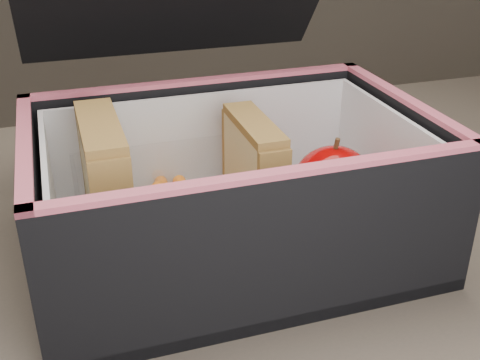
# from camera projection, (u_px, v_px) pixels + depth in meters

# --- Properties ---
(kitchen_table) EXTENTS (1.20, 0.80, 0.75)m
(kitchen_table) POSITION_uv_depth(u_px,v_px,m) (249.00, 352.00, 0.54)
(kitchen_table) COLOR brown
(kitchen_table) RESTS_ON ground
(lunch_bag) EXTENTS (0.32, 0.34, 0.28)m
(lunch_bag) POSITION_uv_depth(u_px,v_px,m) (230.00, 179.00, 0.50)
(lunch_bag) COLOR black
(lunch_bag) RESTS_ON kitchen_table
(plastic_tub) EXTENTS (0.17, 0.12, 0.07)m
(plastic_tub) POSITION_uv_depth(u_px,v_px,m) (184.00, 208.00, 0.50)
(plastic_tub) COLOR white
(plastic_tub) RESTS_ON lunch_bag
(sandwich_left) EXTENTS (0.03, 0.10, 0.12)m
(sandwich_left) POSITION_uv_depth(u_px,v_px,m) (107.00, 191.00, 0.47)
(sandwich_left) COLOR tan
(sandwich_left) RESTS_ON plastic_tub
(sandwich_right) EXTENTS (0.03, 0.09, 0.10)m
(sandwich_right) POSITION_uv_depth(u_px,v_px,m) (254.00, 177.00, 0.51)
(sandwich_right) COLOR tan
(sandwich_right) RESTS_ON plastic_tub
(carrot_sticks) EXTENTS (0.05, 0.17, 0.03)m
(carrot_sticks) POSITION_uv_depth(u_px,v_px,m) (184.00, 222.00, 0.51)
(carrot_sticks) COLOR orange
(carrot_sticks) RESTS_ON plastic_tub
(paper_napkin) EXTENTS (0.09, 0.09, 0.01)m
(paper_napkin) POSITION_uv_depth(u_px,v_px,m) (329.00, 219.00, 0.54)
(paper_napkin) COLOR white
(paper_napkin) RESTS_ON lunch_bag
(red_apple) EXTENTS (0.08, 0.08, 0.07)m
(red_apple) POSITION_uv_depth(u_px,v_px,m) (334.00, 183.00, 0.52)
(red_apple) COLOR #8C0005
(red_apple) RESTS_ON paper_napkin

